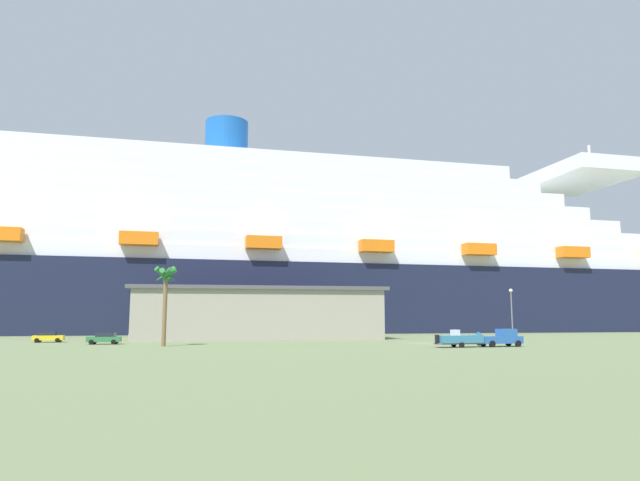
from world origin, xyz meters
name	(u,v)px	position (x,y,z in m)	size (l,w,h in m)	color
ground_plane	(361,337)	(0.00, 30.00, 0.00)	(600.00, 600.00, 0.00)	#66754C
cruise_ship	(353,264)	(8.44, 64.27, 17.69)	(271.33, 36.12, 59.90)	#191E38
terminal_building	(257,313)	(-20.89, 25.95, 4.44)	(44.01, 27.99, 8.84)	gray
pickup_truck	(501,338)	(5.53, -12.63, 1.04)	(5.74, 2.63, 2.20)	#2659A5
small_boat_on_trailer	(464,339)	(0.20, -13.05, 0.96)	(8.09, 2.34, 2.15)	#595960
palm_tree	(166,281)	(-36.08, -2.44, 8.27)	(3.17, 3.19, 10.28)	brown
street_lamp	(512,307)	(15.52, 1.04, 5.27)	(0.56, 0.56, 8.10)	slate
parked_car_yellow_taxi	(48,337)	(-53.36, 14.10, 0.83)	(4.29, 2.09, 1.58)	yellow
parked_car_green_wagon	(105,338)	(-44.28, 5.56, 0.83)	(4.48, 2.35, 1.58)	#2D723F
parked_car_silver_sedan	(143,335)	(-40.21, 19.28, 0.83)	(4.35, 2.24, 1.58)	silver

